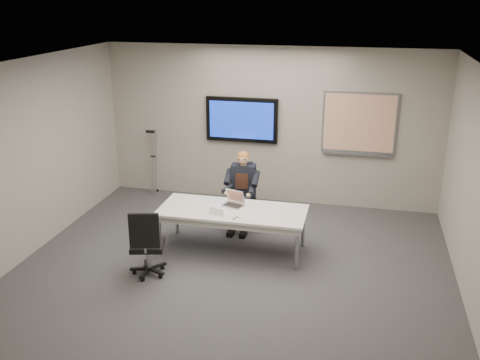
% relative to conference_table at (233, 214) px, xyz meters
% --- Properties ---
extents(floor, '(6.00, 6.00, 0.02)m').
position_rel_conference_table_xyz_m(floor, '(0.14, -0.82, -0.59)').
color(floor, '#353538').
rests_on(floor, ground).
extents(ceiling, '(6.00, 6.00, 0.02)m').
position_rel_conference_table_xyz_m(ceiling, '(0.14, -0.82, 2.21)').
color(ceiling, silver).
rests_on(ceiling, wall_back).
extents(wall_back, '(6.00, 0.02, 2.80)m').
position_rel_conference_table_xyz_m(wall_back, '(0.14, 2.18, 0.81)').
color(wall_back, gray).
rests_on(wall_back, ground).
extents(wall_front, '(6.00, 0.02, 2.80)m').
position_rel_conference_table_xyz_m(wall_front, '(0.14, -3.82, 0.81)').
color(wall_front, gray).
rests_on(wall_front, ground).
extents(wall_left, '(0.02, 6.00, 2.80)m').
position_rel_conference_table_xyz_m(wall_left, '(-2.86, -0.82, 0.81)').
color(wall_left, gray).
rests_on(wall_left, ground).
extents(conference_table, '(2.15, 0.91, 0.66)m').
position_rel_conference_table_xyz_m(conference_table, '(0.00, 0.00, 0.00)').
color(conference_table, silver).
rests_on(conference_table, ground).
extents(tv_display, '(1.30, 0.09, 0.80)m').
position_rel_conference_table_xyz_m(tv_display, '(-0.36, 2.13, 0.91)').
color(tv_display, black).
rests_on(tv_display, wall_back).
extents(whiteboard, '(1.25, 0.08, 1.10)m').
position_rel_conference_table_xyz_m(whiteboard, '(1.69, 2.15, 0.95)').
color(whiteboard, '#95989D').
rests_on(whiteboard, wall_back).
extents(office_chair_far, '(0.56, 0.56, 0.95)m').
position_rel_conference_table_xyz_m(office_chair_far, '(-0.07, 1.03, -0.29)').
color(office_chair_far, black).
rests_on(office_chair_far, ground).
extents(office_chair_near, '(0.57, 0.57, 0.98)m').
position_rel_conference_table_xyz_m(office_chair_near, '(-0.94, -0.98, -0.28)').
color(office_chair_near, black).
rests_on(office_chair_near, ground).
extents(seated_person, '(0.41, 0.70, 1.27)m').
position_rel_conference_table_xyz_m(seated_person, '(-0.06, 0.80, -0.07)').
color(seated_person, '#1F2234').
rests_on(seated_person, office_chair_far).
extents(crutch, '(0.19, 0.48, 1.32)m').
position_rel_conference_table_xyz_m(crutch, '(-2.03, 2.00, 0.06)').
color(crutch, '#9A9DA2').
rests_on(crutch, ground).
extents(laptop, '(0.35, 0.37, 0.21)m').
position_rel_conference_table_xyz_m(laptop, '(-0.02, 0.18, 0.13)').
color(laptop, silver).
rests_on(laptop, conference_table).
extents(name_tent, '(0.23, 0.13, 0.09)m').
position_rel_conference_table_xyz_m(name_tent, '(-0.18, -0.23, 0.12)').
color(name_tent, white).
rests_on(name_tent, conference_table).
extents(pen, '(0.06, 0.13, 0.01)m').
position_rel_conference_table_xyz_m(pen, '(0.12, -0.30, 0.08)').
color(pen, black).
rests_on(pen, conference_table).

